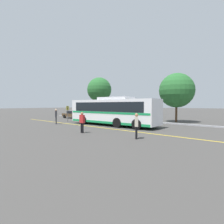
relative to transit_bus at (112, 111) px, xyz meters
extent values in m
plane|color=#423F3D|center=(0.20, 0.09, -1.66)|extent=(220.00, 220.00, 0.00)
cube|color=gold|center=(-0.01, -2.20, -1.65)|extent=(30.90, 0.20, 0.01)
cube|color=#99999E|center=(-0.01, 5.70, -1.58)|extent=(38.90, 0.36, 0.15)
cube|color=silver|center=(-0.01, 0.00, -0.04)|extent=(11.00, 2.97, 2.58)
cube|color=black|center=(-0.01, 0.00, 0.45)|extent=(9.47, 2.94, 1.02)
cube|color=#198C4C|center=(-0.01, 0.00, -0.18)|extent=(10.78, 3.00, 0.20)
cube|color=#198C4C|center=(-0.01, 0.00, -1.22)|extent=(10.78, 2.99, 0.24)
cube|color=black|center=(-5.48, -0.23, 0.01)|extent=(0.13, 2.21, 1.89)
cube|color=black|center=(-5.48, -0.23, 1.10)|extent=(0.11, 1.76, 0.24)
cube|color=silver|center=(0.53, 0.02, 1.39)|extent=(3.90, 2.17, 0.28)
cube|color=black|center=(-5.76, -0.24, -1.11)|extent=(0.12, 1.89, 0.04)
cube|color=black|center=(-5.76, -0.24, -1.31)|extent=(0.12, 1.89, 0.04)
cylinder|color=black|center=(-3.34, -1.35, -1.16)|extent=(1.01, 0.32, 1.00)
cylinder|color=black|center=(-3.44, 1.07, -1.16)|extent=(1.01, 0.32, 1.00)
cylinder|color=black|center=(1.67, -1.14, -1.16)|extent=(1.01, 0.32, 1.00)
cylinder|color=black|center=(1.57, 1.27, -1.16)|extent=(1.01, 0.32, 1.00)
cylinder|color=black|center=(3.96, -1.04, -1.16)|extent=(1.01, 0.32, 1.00)
cylinder|color=black|center=(3.86, 1.37, -1.16)|extent=(1.01, 0.32, 1.00)
cube|color=#4C3823|center=(-11.97, 3.53, -1.09)|extent=(4.02, 2.00, 0.52)
cube|color=black|center=(-11.87, 3.53, -0.60)|extent=(1.71, 1.72, 0.46)
cylinder|color=black|center=(-13.18, 2.59, -1.36)|extent=(0.60, 0.21, 0.60)
cylinder|color=black|center=(-13.22, 4.41, -1.36)|extent=(0.60, 0.21, 0.60)
cylinder|color=black|center=(-10.71, 2.65, -1.36)|extent=(0.60, 0.21, 0.60)
cylinder|color=black|center=(-10.75, 4.46, -1.36)|extent=(0.60, 0.21, 0.60)
cube|color=maroon|center=(-5.56, 3.60, -1.07)|extent=(4.44, 2.11, 0.57)
cube|color=black|center=(-5.46, 3.60, -0.55)|extent=(1.91, 1.74, 0.46)
cylinder|color=black|center=(-6.86, 2.64, -1.36)|extent=(0.61, 0.23, 0.60)
cylinder|color=black|center=(-6.96, 4.41, -1.36)|extent=(0.61, 0.23, 0.60)
cylinder|color=black|center=(-4.17, 2.79, -1.36)|extent=(0.61, 0.23, 0.60)
cylinder|color=black|center=(-4.27, 4.56, -1.36)|extent=(0.61, 0.23, 0.60)
cylinder|color=black|center=(6.32, -4.75, -1.23)|extent=(0.14, 0.14, 0.85)
cylinder|color=black|center=(6.42, -4.89, -1.23)|extent=(0.14, 0.14, 0.85)
cube|color=beige|center=(6.37, -4.82, -0.46)|extent=(0.42, 0.47, 0.68)
sphere|color=#9E704C|center=(6.37, -4.82, -0.01)|extent=(0.23, 0.23, 0.23)
cylinder|color=#2D2D33|center=(-5.95, -3.45, -1.21)|extent=(0.14, 0.14, 0.88)
cylinder|color=#2D2D33|center=(-6.09, -3.35, -1.21)|extent=(0.14, 0.14, 0.88)
cube|color=#333338|center=(-6.02, -3.40, -0.42)|extent=(0.47, 0.42, 0.70)
sphere|color=tan|center=(-6.02, -3.40, 0.05)|extent=(0.24, 0.24, 0.24)
cylinder|color=black|center=(1.68, -5.63, -1.24)|extent=(0.14, 0.14, 0.84)
cylinder|color=black|center=(1.51, -5.64, -1.24)|extent=(0.14, 0.14, 0.84)
cube|color=red|center=(1.60, -5.63, -0.49)|extent=(0.43, 0.24, 0.66)
sphere|color=#9E704C|center=(1.60, -5.63, -0.04)|extent=(0.23, 0.23, 0.23)
cylinder|color=#59595E|center=(-7.32, -0.84, -0.55)|extent=(0.07, 0.07, 2.20)
cube|color=yellow|center=(-7.32, -0.84, 0.22)|extent=(0.05, 0.40, 0.56)
cylinder|color=#513823|center=(4.12, 8.35, -0.39)|extent=(0.28, 0.28, 2.53)
sphere|color=#28662D|center=(4.12, 8.35, 2.58)|extent=(4.56, 4.56, 4.56)
cylinder|color=#513823|center=(-10.96, 8.91, 0.09)|extent=(0.28, 0.28, 3.48)
sphere|color=#28662D|center=(-10.96, 8.91, 3.56)|extent=(4.63, 4.63, 4.63)
camera|label=1|loc=(12.87, -14.86, 0.69)|focal=28.00mm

